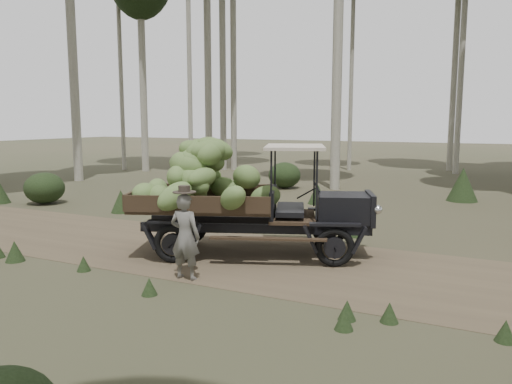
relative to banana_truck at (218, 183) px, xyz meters
The scene contains 5 objects.
ground 1.99m from the banana_truck, ahead, with size 120.00×120.00×0.00m, color #473D2B.
dirt_track 1.99m from the banana_truck, ahead, with size 70.00×4.00×0.01m, color brown.
banana_truck is the anchor object (origin of this frame).
farmer 1.97m from the banana_truck, 78.96° to the right, with size 0.60×0.45×1.73m.
undergrowth 2.07m from the banana_truck, 57.47° to the right, with size 19.48×23.37×1.36m.
Camera 1 is at (4.10, -9.16, 2.88)m, focal length 35.00 mm.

